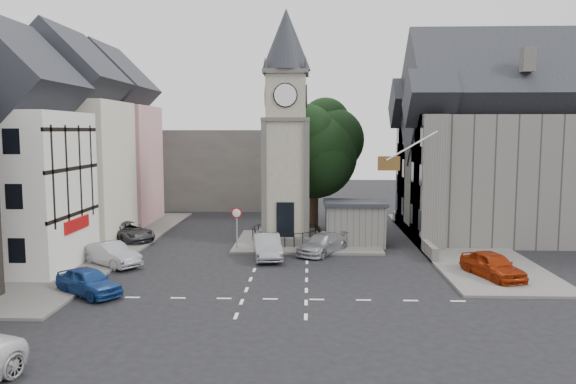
{
  "coord_description": "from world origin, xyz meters",
  "views": [
    {
      "loc": [
        1.63,
        -31.27,
        7.93
      ],
      "look_at": [
        0.24,
        5.0,
        3.96
      ],
      "focal_mm": 35.0,
      "sensor_mm": 36.0,
      "label": 1
    }
  ],
  "objects_px": {
    "car_west_blue": "(89,281)",
    "clock_tower": "(286,128)",
    "pedestrian": "(445,234)",
    "car_east_red": "(493,265)",
    "stone_shelter": "(355,223)"
  },
  "relations": [
    {
      "from": "car_west_blue",
      "to": "clock_tower",
      "type": "bearing_deg",
      "value": 1.89
    },
    {
      "from": "clock_tower",
      "to": "pedestrian",
      "type": "xyz_separation_m",
      "value": [
        11.08,
        -0.32,
        -7.34
      ]
    },
    {
      "from": "clock_tower",
      "to": "car_west_blue",
      "type": "xyz_separation_m",
      "value": [
        -9.04,
        -13.13,
        -7.45
      ]
    },
    {
      "from": "clock_tower",
      "to": "car_west_blue",
      "type": "distance_m",
      "value": 17.6
    },
    {
      "from": "car_west_blue",
      "to": "car_east_red",
      "type": "height_order",
      "value": "car_east_red"
    },
    {
      "from": "car_west_blue",
      "to": "stone_shelter",
      "type": "bearing_deg",
      "value": -11.15
    },
    {
      "from": "clock_tower",
      "to": "car_east_red",
      "type": "height_order",
      "value": "clock_tower"
    },
    {
      "from": "car_west_blue",
      "to": "car_east_red",
      "type": "relative_size",
      "value": 0.92
    },
    {
      "from": "stone_shelter",
      "to": "car_west_blue",
      "type": "bearing_deg",
      "value": -137.59
    },
    {
      "from": "car_west_blue",
      "to": "car_east_red",
      "type": "xyz_separation_m",
      "value": [
        20.54,
        3.8,
        0.06
      ]
    },
    {
      "from": "car_east_red",
      "to": "stone_shelter",
      "type": "bearing_deg",
      "value": 109.74
    },
    {
      "from": "stone_shelter",
      "to": "car_west_blue",
      "type": "xyz_separation_m",
      "value": [
        -13.84,
        -12.64,
        -0.88
      ]
    },
    {
      "from": "stone_shelter",
      "to": "car_west_blue",
      "type": "height_order",
      "value": "stone_shelter"
    },
    {
      "from": "stone_shelter",
      "to": "car_west_blue",
      "type": "relative_size",
      "value": 1.09
    },
    {
      "from": "car_east_red",
      "to": "clock_tower",
      "type": "bearing_deg",
      "value": 123.53
    }
  ]
}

